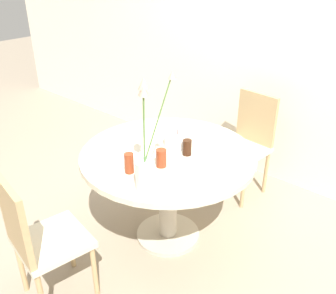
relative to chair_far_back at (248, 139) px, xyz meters
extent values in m
plane|color=gray|center=(-0.09, -0.97, -0.52)|extent=(16.00, 16.00, 0.00)
cube|color=beige|center=(-0.09, 0.40, 0.78)|extent=(8.00, 0.05, 2.60)
cylinder|color=beige|center=(-0.09, -0.97, 0.21)|extent=(1.23, 1.23, 0.04)
cylinder|color=#B7AD99|center=(-0.09, -0.97, -0.15)|extent=(0.14, 0.14, 0.68)
cylinder|color=#B7AD99|center=(-0.09, -0.97, -0.51)|extent=(0.49, 0.49, 0.03)
cube|color=beige|center=(-0.01, -0.08, -0.08)|extent=(0.44, 0.44, 0.04)
cube|color=tan|center=(0.01, 0.10, 0.17)|extent=(0.38, 0.07, 0.46)
cylinder|color=tan|center=(-0.19, -0.23, -0.31)|extent=(0.03, 0.03, 0.42)
cylinder|color=tan|center=(0.15, -0.26, -0.31)|extent=(0.03, 0.03, 0.42)
cylinder|color=tan|center=(-0.16, 0.11, -0.31)|extent=(0.03, 0.03, 0.42)
cylinder|color=tan|center=(0.18, 0.07, -0.31)|extent=(0.03, 0.03, 0.42)
cube|color=beige|center=(-0.25, -1.85, -0.08)|extent=(0.46, 0.46, 0.04)
cube|color=tan|center=(-0.28, -2.03, 0.17)|extent=(0.38, 0.10, 0.46)
cylinder|color=tan|center=(-0.05, -1.72, -0.31)|extent=(0.03, 0.03, 0.42)
cylinder|color=tan|center=(-0.39, -1.66, -0.31)|extent=(0.03, 0.03, 0.42)
cylinder|color=tan|center=(-0.44, -1.99, -0.31)|extent=(0.03, 0.03, 0.42)
cylinder|color=white|center=(-0.10, -0.85, 0.27)|extent=(0.19, 0.19, 0.09)
cylinder|color=#E54C4C|center=(-0.10, -0.85, 0.34)|extent=(0.01, 0.01, 0.04)
cylinder|color=#B2C6C1|center=(0.11, -1.41, 0.32)|extent=(0.11, 0.11, 0.19)
cylinder|color=#4C7538|center=(0.08, -1.37, 0.63)|extent=(0.08, 0.09, 0.43)
cone|color=#E0997F|center=(0.04, -1.33, 0.84)|extent=(0.06, 0.06, 0.07)
cylinder|color=#4C7538|center=(0.08, -1.37, 0.61)|extent=(0.07, 0.08, 0.40)
cone|color=#E0997F|center=(0.05, -1.34, 0.81)|extent=(0.06, 0.06, 0.06)
cylinder|color=#4C7538|center=(0.15, -1.33, 0.65)|extent=(0.07, 0.16, 0.49)
cone|color=#E0997F|center=(0.18, -1.25, 0.90)|extent=(0.04, 0.04, 0.05)
cylinder|color=#4C7538|center=(0.09, -1.38, 0.61)|extent=(0.04, 0.05, 0.40)
cone|color=#E0997F|center=(0.08, -1.36, 0.81)|extent=(0.05, 0.05, 0.06)
cylinder|color=white|center=(-0.22, -1.23, 0.23)|extent=(0.21, 0.21, 0.01)
cylinder|color=maroon|center=(0.00, -1.15, 0.29)|extent=(0.07, 0.07, 0.12)
cylinder|color=maroon|center=(-0.10, -1.33, 0.29)|extent=(0.06, 0.06, 0.13)
cylinder|color=#33190C|center=(0.03, -0.91, 0.28)|extent=(0.06, 0.06, 0.11)
camera|label=1|loc=(1.42, -2.70, 1.46)|focal=40.00mm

